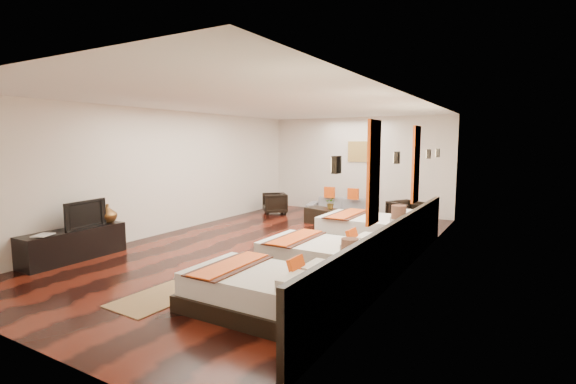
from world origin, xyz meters
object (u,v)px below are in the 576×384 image
Objects in this scene: nightstand_b at (398,240)px; armchair_right at (407,215)px; nightstand_a at (349,279)px; tv_console at (74,244)px; bed_near at (266,291)px; figurine at (108,213)px; bed_mid at (326,257)px; bed_far at (374,229)px; armchair_left at (275,203)px; coffee_table at (325,216)px; sofa at (341,208)px; book at (36,235)px; tv at (82,214)px; table_plant at (331,203)px.

nightstand_b is 1.31× the size of armchair_right.
tv_console is at bearing -172.39° from nightstand_a.
figurine is at bearing 167.95° from bed_near.
bed_far reaches higher than bed_mid.
armchair_left is at bearing 130.42° from nightstand_a.
bed_mid reaches higher than coffee_table.
coffee_table is (-1.94, -0.52, -0.14)m from armchair_right.
bed_far is 2.91m from sofa.
sofa is (2.47, 6.84, -0.30)m from book.
tv_console is (-4.95, -2.96, -0.06)m from nightstand_b.
tv_console is 2.44× the size of armchair_right.
tv_console is at bearing -159.80° from bed_mid.
figurine is (-4.20, -0.83, 0.46)m from bed_mid.
tv is at bearing 172.36° from armchair_right.
coffee_table is (-2.48, 2.20, -0.14)m from nightstand_b.
table_plant is at bearing 32.14° from armchair_left.
bed_far is (0.00, 4.06, 0.03)m from bed_near.
nightstand_b is at bearing 30.92° from tv_console.
table_plant is at bearing 139.87° from bed_far.
tv is (0.05, 0.16, 0.52)m from tv_console.
sofa is (-1.73, 6.39, 0.01)m from bed_near.
coffee_table is (2.42, 5.00, -0.60)m from tv.
nightstand_b is 5.76m from tv_console.
nightstand_b reaches higher than sofa.
nightstand_a is at bearing 14.62° from book.
figurine reaches higher than book.
nightstand_a is 0.46× the size of tv_console.
figurine is 6.65m from armchair_right.
table_plant is (-2.33, 2.24, 0.21)m from nightstand_b.
figurine reaches higher than bed_far.
figurine reaches higher than sofa.
table_plant is at bearing 65.84° from book.
figurine reaches higher than bed_mid.
bed_near is 5.87m from armchair_right.
tv_console reaches higher than coffee_table.
bed_near is at bearing -131.61° from nightstand_a.
sofa is 6.15× the size of table_plant.
book is 1.35m from figurine.
armchair_left is (-3.65, 4.28, 0.04)m from bed_mid.
figurine is at bearing 179.41° from nightstand_a.
sofa is at bearing 105.11° from bed_near.
bed_near is at bearing -90.02° from bed_mid.
tv_console is at bearing -149.08° from nightstand_b.
figurine is at bearing -143.03° from bed_far.
coffee_table is (1.92, -0.67, -0.10)m from armchair_left.
armchair_left reaches higher than coffee_table.
nightstand_a is 1.13× the size of armchair_right.
bed_near reaches higher than sofa.
bed_far is 2.08m from table_plant.
figurine reaches higher than table_plant.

